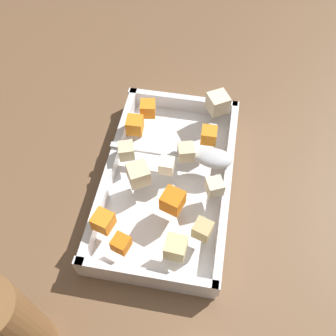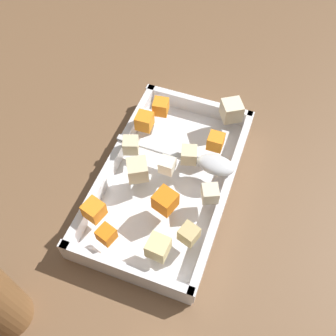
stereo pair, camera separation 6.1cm
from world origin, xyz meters
name	(u,v)px [view 1 (the left image)]	position (x,y,z in m)	size (l,w,h in m)	color
ground_plane	(168,179)	(0.00, 0.00, 0.00)	(4.00, 4.00, 0.00)	brown
baking_dish	(168,182)	(-0.01, 0.00, 0.01)	(0.35, 0.20, 0.05)	silver
carrot_chunk_under_handle	(148,109)	(0.10, 0.05, 0.06)	(0.03, 0.03, 0.03)	orange
carrot_chunk_far_right	(173,201)	(-0.07, -0.02, 0.06)	(0.03, 0.03, 0.03)	orange
carrot_chunk_corner_se	(103,221)	(-0.12, 0.07, 0.06)	(0.03, 0.03, 0.03)	orange
carrot_chunk_corner_sw	(135,125)	(0.06, 0.07, 0.06)	(0.03, 0.03, 0.03)	orange
carrot_chunk_corner_nw	(121,243)	(-0.15, 0.04, 0.06)	(0.02, 0.02, 0.02)	orange
carrot_chunk_front_center	(209,135)	(0.06, -0.06, 0.06)	(0.03, 0.03, 0.03)	orange
potato_chunk_corner_ne	(138,174)	(-0.04, 0.04, 0.06)	(0.03, 0.03, 0.03)	beige
potato_chunk_back_center	(203,229)	(-0.11, -0.07, 0.06)	(0.02, 0.02, 0.02)	tan
potato_chunk_heap_top	(186,152)	(0.02, -0.03, 0.06)	(0.03, 0.03, 0.03)	beige
potato_chunk_mid_right	(176,247)	(-0.14, -0.04, 0.06)	(0.03, 0.03, 0.03)	#E0CC89
potato_chunk_far_left	(218,103)	(0.13, -0.07, 0.06)	(0.03, 0.03, 0.03)	beige
potato_chunk_heap_side	(126,151)	(0.01, 0.07, 0.06)	(0.02, 0.02, 0.02)	beige
parsnip_chunk_near_right	(165,165)	(-0.01, 0.00, 0.06)	(0.02, 0.02, 0.02)	silver
parsnip_chunk_center	(215,187)	(-0.04, -0.08, 0.06)	(0.02, 0.02, 0.02)	beige
serving_spoon	(205,157)	(0.02, -0.06, 0.06)	(0.04, 0.20, 0.02)	silver
pepper_mill	(11,327)	(-0.29, 0.13, 0.09)	(0.07, 0.07, 0.20)	brown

